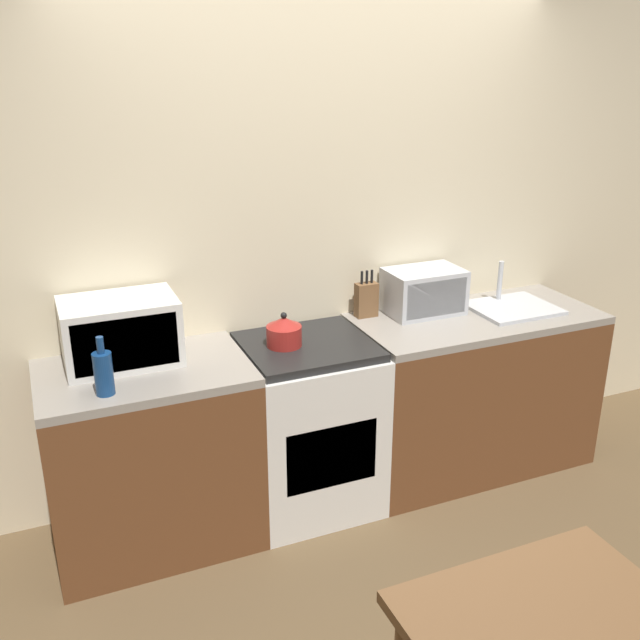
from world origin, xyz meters
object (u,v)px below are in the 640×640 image
bottle (103,372)px  toaster_oven (424,291)px  stove_range (308,425)px  kettle (284,332)px  microwave (120,332)px

bottle → toaster_oven: size_ratio=0.63×
bottle → toaster_oven: bearing=11.1°
stove_range → bottle: bearing=-169.4°
kettle → microwave: microwave is taller
kettle → microwave: (-0.74, 0.10, 0.08)m
stove_range → bottle: 1.13m
stove_range → kettle: (-0.11, 0.01, 0.52)m
kettle → toaster_oven: (0.85, 0.14, 0.05)m
kettle → microwave: bearing=172.1°
stove_range → toaster_oven: toaster_oven is taller
stove_range → toaster_oven: 0.95m
kettle → toaster_oven: toaster_oven is taller
bottle → toaster_oven: (1.71, 0.34, 0.02)m
stove_range → kettle: size_ratio=5.28×
stove_range → microwave: 1.05m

